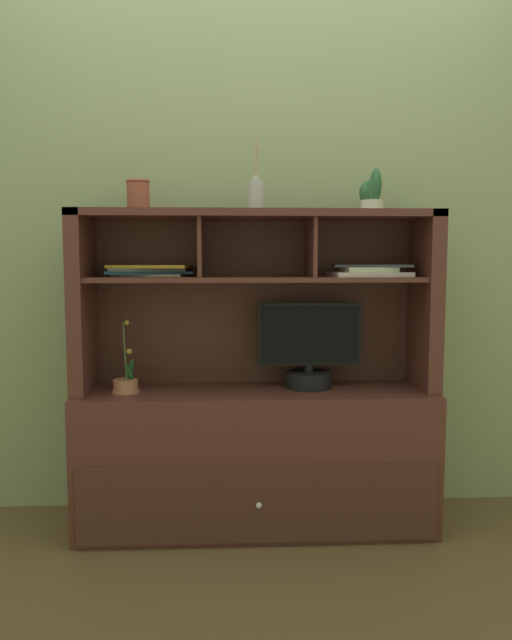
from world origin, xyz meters
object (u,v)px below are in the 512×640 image
at_px(tv_monitor, 309,352).
at_px(ceramic_vase, 138,195).
at_px(media_console, 256,429).
at_px(magazine_stack_centre, 149,270).
at_px(potted_orchid, 126,384).
at_px(magazine_stack_left, 369,271).
at_px(diffuser_bottle, 256,195).
at_px(potted_succulent, 371,195).

height_order(tv_monitor, ceramic_vase, ceramic_vase).
relative_size(media_console, magazine_stack_centre, 3.98).
height_order(potted_orchid, magazine_stack_left, magazine_stack_left).
xyz_separation_m(magazine_stack_centre, ceramic_vase, (-0.03, -0.02, 0.31)).
bearing_deg(tv_monitor, potted_orchid, -176.19).
distance_m(magazine_stack_centre, diffuser_bottle, 0.54).
distance_m(media_console, potted_orchid, 0.58).
bearing_deg(ceramic_vase, magazine_stack_left, -1.59).
distance_m(potted_succulent, ceramic_vase, 0.96).
distance_m(media_console, magazine_stack_centre, 0.80).
bearing_deg(potted_orchid, ceramic_vase, 48.77).
bearing_deg(diffuser_bottle, tv_monitor, 4.70).
distance_m(magazine_stack_centre, ceramic_vase, 0.31).
xyz_separation_m(tv_monitor, potted_orchid, (-0.76, -0.05, -0.12)).
relative_size(potted_orchid, magazine_stack_centre, 0.80).
bearing_deg(magazine_stack_centre, ceramic_vase, -147.82).
relative_size(potted_orchid, diffuser_bottle, 1.03).
bearing_deg(potted_orchid, potted_succulent, 2.65).
xyz_separation_m(magazine_stack_left, magazine_stack_centre, (-0.92, 0.05, 0.00)).
xyz_separation_m(media_console, tv_monitor, (0.23, 0.01, 0.32)).
xyz_separation_m(potted_orchid, diffuser_bottle, (0.54, 0.03, 0.77)).
bearing_deg(potted_succulent, magazine_stack_centre, 177.59).
distance_m(magazine_stack_left, magazine_stack_centre, 0.92).
height_order(media_console, potted_succulent, potted_succulent).
relative_size(magazine_stack_centre, potted_succulent, 2.11).
bearing_deg(magazine_stack_centre, potted_succulent, -2.41).
bearing_deg(ceramic_vase, tv_monitor, -1.07).
bearing_deg(potted_orchid, magazine_stack_left, 2.13).
height_order(magazine_stack_centre, ceramic_vase, ceramic_vase).
xyz_separation_m(media_console, potted_orchid, (-0.54, -0.04, 0.21)).
relative_size(media_console, ceramic_vase, 11.62).
bearing_deg(magazine_stack_left, potted_orchid, -177.87).
distance_m(potted_orchid, magazine_stack_centre, 0.48).
xyz_separation_m(magazine_stack_centre, diffuser_bottle, (0.44, -0.05, 0.31)).
bearing_deg(diffuser_bottle, potted_succulent, 1.77).
bearing_deg(ceramic_vase, media_console, -2.97).
xyz_separation_m(potted_orchid, magazine_stack_centre, (0.09, 0.09, 0.46)).
distance_m(tv_monitor, potted_succulent, 0.70).
bearing_deg(diffuser_bottle, media_console, 90.00).
bearing_deg(ceramic_vase, magazine_stack_centre, 32.18).
bearing_deg(tv_monitor, potted_succulent, -0.84).
xyz_separation_m(media_console, magazine_stack_centre, (-0.44, 0.05, 0.67)).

